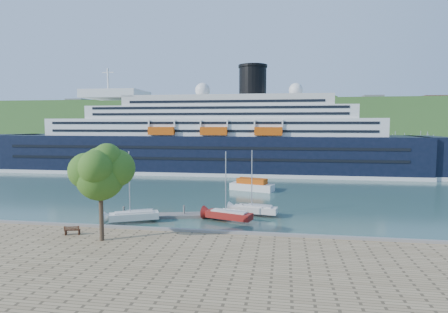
% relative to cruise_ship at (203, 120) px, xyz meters
% --- Properties ---
extents(ground, '(400.00, 400.00, 0.00)m').
position_rel_cruise_ship_xyz_m(ground, '(7.07, -58.12, -14.18)').
color(ground, '#2A4B46').
rests_on(ground, ground).
extents(far_hillside, '(400.00, 50.00, 24.00)m').
position_rel_cruise_ship_xyz_m(far_hillside, '(7.07, 86.88, -2.18)').
color(far_hillside, '#365F26').
rests_on(far_hillside, ground).
extents(quay_coping, '(220.00, 0.50, 0.30)m').
position_rel_cruise_ship_xyz_m(quay_coping, '(7.07, -58.32, -13.03)').
color(quay_coping, slate).
rests_on(quay_coping, promenade).
extents(cruise_ship, '(126.48, 19.93, 28.35)m').
position_rel_cruise_ship_xyz_m(cruise_ship, '(0.00, 0.00, 0.00)').
color(cruise_ship, black).
rests_on(cruise_ship, ground).
extents(park_bench, '(1.83, 1.11, 1.10)m').
position_rel_cruise_ship_xyz_m(park_bench, '(-1.09, -61.49, -12.63)').
color(park_bench, '#482614').
rests_on(park_bench, promenade).
extents(promenade_tree, '(6.61, 6.61, 10.94)m').
position_rel_cruise_ship_xyz_m(promenade_tree, '(3.06, -62.83, -7.71)').
color(promenade_tree, '#2A6119').
rests_on(promenade_tree, promenade).
extents(floating_pontoon, '(18.72, 6.93, 0.42)m').
position_rel_cruise_ship_xyz_m(floating_pontoon, '(5.82, -48.58, -13.97)').
color(floating_pontoon, slate).
rests_on(floating_pontoon, ground).
extents(sailboat_white_near, '(7.23, 4.74, 9.11)m').
position_rel_cruise_ship_xyz_m(sailboat_white_near, '(2.16, -52.31, -9.62)').
color(sailboat_white_near, silver).
rests_on(sailboat_white_near, ground).
extents(sailboat_red, '(7.24, 3.95, 9.01)m').
position_rel_cruise_ship_xyz_m(sailboat_red, '(14.51, -49.82, -9.67)').
color(sailboat_red, maroon).
rests_on(sailboat_red, ground).
extents(sailboat_white_far, '(7.15, 2.97, 8.96)m').
position_rel_cruise_ship_xyz_m(sailboat_white_far, '(17.67, -45.97, -9.70)').
color(sailboat_white_far, silver).
rests_on(sailboat_white_far, ground).
extents(tender_launch, '(9.10, 5.35, 2.38)m').
position_rel_cruise_ship_xyz_m(tender_launch, '(15.49, -25.60, -12.99)').
color(tender_launch, '#C44A0B').
rests_on(tender_launch, ground).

